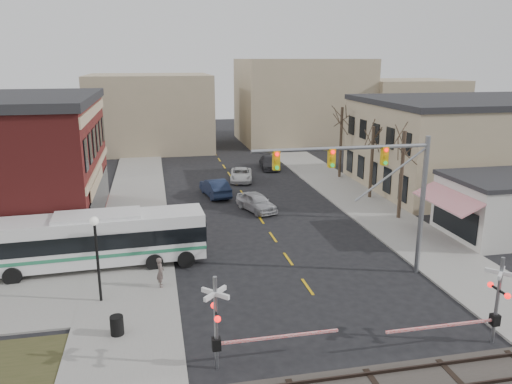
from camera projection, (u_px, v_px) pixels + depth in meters
ground at (319, 304)px, 25.32m from camera, size 160.00×160.00×0.00m
sidewalk_west at (137, 204)px, 42.35m from camera, size 5.00×60.00×0.12m
sidewalk_east at (347, 193)px, 46.08m from camera, size 5.00×60.00×0.12m
tan_building at (473, 143)px, 47.45m from camera, size 20.30×15.30×8.50m
awning_shop at (507, 206)px, 34.52m from camera, size 9.74×6.20×4.30m
tree_east_a at (402, 175)px, 37.83m from camera, size 0.28×0.28×6.75m
tree_east_b at (372, 162)px, 43.62m from camera, size 0.28×0.28×6.30m
tree_east_c at (341, 143)px, 51.10m from camera, size 0.28×0.28×7.20m
transit_bus at (99, 239)px, 29.35m from camera, size 12.43×3.28×3.17m
traffic_signal_mast at (379, 179)px, 27.08m from camera, size 9.96×0.30×8.00m
rr_crossing_west at (227, 323)px, 19.66m from camera, size 5.60×1.36×4.00m
rr_crossing_east at (488, 302)px, 21.32m from camera, size 5.60×1.36×4.00m
street_lamp at (96, 242)px, 24.62m from camera, size 0.44×0.44×4.48m
trash_bin at (117, 325)px, 22.22m from camera, size 0.60×0.60×0.88m
car_a at (256, 202)px, 40.61m from camera, size 3.11×4.75×1.50m
car_b at (215, 187)px, 44.98m from camera, size 2.48×5.08×1.60m
car_c at (241, 175)px, 50.59m from camera, size 2.96×4.96×1.29m
car_d at (269, 162)px, 56.31m from camera, size 2.35×4.92×1.38m
pedestrian_near at (160, 272)px, 26.82m from camera, size 0.44×0.63×1.65m
pedestrian_far at (134, 248)px, 30.17m from camera, size 1.01×1.02×1.66m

